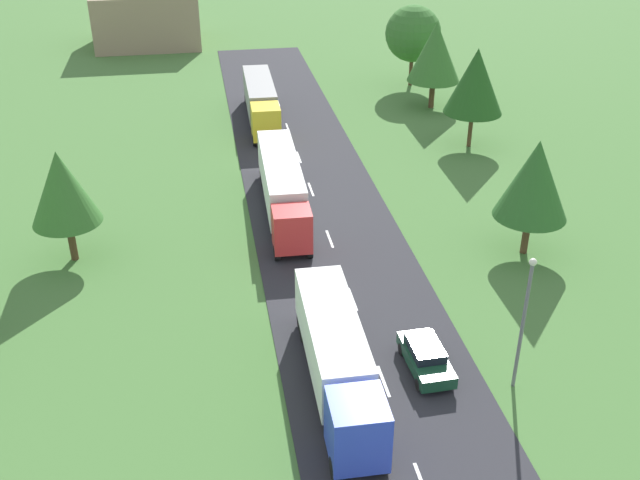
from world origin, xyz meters
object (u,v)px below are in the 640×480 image
(truck_second, at_px, (337,357))
(tree_oak, at_px, (413,34))
(tree_elm, at_px, (435,52))
(truck_fourth, at_px, (261,100))
(car_third, at_px, (426,357))
(lamppost_second, at_px, (524,317))
(tree_ash, at_px, (475,81))
(tree_maple, at_px, (534,180))
(distant_building, at_px, (148,17))
(truck_third, at_px, (282,185))
(tree_birch, at_px, (62,188))

(truck_second, xyz_separation_m, tree_oak, (17.14, 47.15, 3.43))
(tree_elm, bearing_deg, truck_fourth, -176.14)
(car_third, bearing_deg, lamppost_second, -25.73)
(lamppost_second, bearing_deg, car_third, 154.27)
(tree_ash, bearing_deg, tree_maple, -98.78)
(car_third, distance_m, distant_building, 70.79)
(tree_maple, height_order, tree_ash, tree_ash)
(tree_maple, bearing_deg, distant_building, 113.49)
(tree_ash, bearing_deg, truck_third, -150.87)
(truck_fourth, distance_m, tree_elm, 17.30)
(truck_fourth, bearing_deg, tree_birch, -121.68)
(truck_second, bearing_deg, tree_oak, 70.02)
(tree_maple, distance_m, distant_building, 63.89)
(car_third, height_order, lamppost_second, lamppost_second)
(tree_birch, xyz_separation_m, distant_building, (3.23, 54.49, -1.74))
(lamppost_second, distance_m, tree_maple, 13.70)
(truck_second, distance_m, tree_birch, 21.03)
(truck_second, xyz_separation_m, truck_third, (-0.14, 19.62, 0.08))
(truck_fourth, height_order, tree_ash, tree_ash)
(tree_oak, bearing_deg, truck_fourth, -153.13)
(truck_second, height_order, tree_elm, tree_elm)
(truck_third, distance_m, lamppost_second, 22.64)
(car_third, xyz_separation_m, tree_birch, (-18.85, 14.51, 4.19))
(car_third, distance_m, tree_elm, 41.16)
(truck_fourth, distance_m, distant_building, 33.14)
(tree_oak, xyz_separation_m, tree_elm, (0.02, -7.42, 0.01))
(truck_third, height_order, car_third, truck_third)
(truck_fourth, relative_size, distant_building, 1.05)
(tree_maple, bearing_deg, car_third, -133.31)
(tree_birch, bearing_deg, truck_fourth, 58.32)
(truck_third, distance_m, distant_building, 51.30)
(truck_fourth, xyz_separation_m, lamppost_second, (8.44, -39.72, 2.04))
(tree_birch, distance_m, tree_maple, 28.97)
(tree_ash, distance_m, distant_building, 49.36)
(tree_birch, height_order, distant_building, tree_birch)
(distant_building, bearing_deg, truck_fourth, -70.34)
(truck_second, distance_m, truck_third, 19.62)
(truck_fourth, bearing_deg, truck_third, -91.17)
(truck_second, distance_m, tree_maple, 18.63)
(truck_second, relative_size, truck_third, 0.86)
(truck_second, xyz_separation_m, car_third, (4.72, 0.77, -1.22))
(tree_oak, bearing_deg, tree_maple, -94.13)
(tree_elm, bearing_deg, tree_birch, -142.02)
(tree_elm, xyz_separation_m, tree_ash, (0.19, -10.35, 0.28))
(tree_elm, bearing_deg, truck_third, -130.74)
(distant_building, bearing_deg, truck_third, -77.89)
(car_third, xyz_separation_m, tree_ash, (12.64, 28.60, 4.95))
(car_third, height_order, tree_ash, tree_ash)
(truck_second, bearing_deg, car_third, 9.31)
(tree_elm, distance_m, tree_ash, 10.36)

